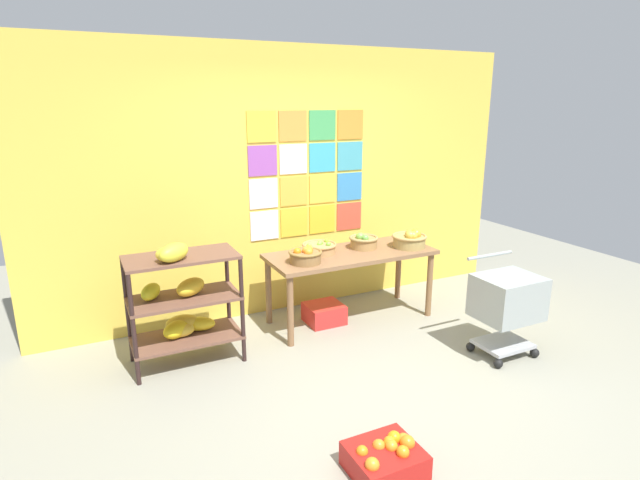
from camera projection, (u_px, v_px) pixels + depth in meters
ground at (386, 389)px, 3.96m from camera, size 9.67×9.67×0.00m
back_wall_with_art at (291, 182)px, 5.22m from camera, size 5.16×0.07×2.69m
banana_shelf_unit at (182, 301)px, 4.24m from camera, size 0.90×0.50×1.09m
display_table at (351, 260)px, 5.06m from camera, size 1.66×0.68×0.71m
fruit_basket_left at (363, 241)px, 5.15m from camera, size 0.29×0.29×0.17m
fruit_basket_right at (305, 256)px, 4.69m from camera, size 0.31×0.31×0.16m
fruit_basket_centre at (319, 248)px, 4.99m from camera, size 0.34×0.34×0.13m
fruit_basket_back_left at (410, 239)px, 5.18m from camera, size 0.35×0.35×0.20m
produce_crate_under_table at (324, 313)px, 5.12m from camera, size 0.36×0.33×0.19m
orange_crate_foreground at (385, 458)px, 3.05m from camera, size 0.42×0.38×0.21m
shopping_cart at (507, 301)px, 4.37m from camera, size 0.52×0.48×0.86m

